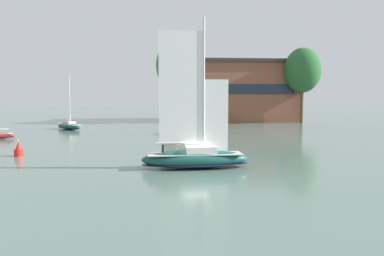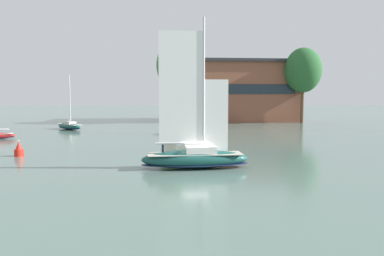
{
  "view_description": "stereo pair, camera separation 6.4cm",
  "coord_description": "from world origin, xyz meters",
  "px_view_note": "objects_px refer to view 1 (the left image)",
  "views": [
    {
      "loc": [
        -3.68,
        -34.32,
        6.83
      ],
      "look_at": [
        0.0,
        3.0,
        3.5
      ],
      "focal_mm": 35.0,
      "sensor_mm": 36.0,
      "label": 1
    },
    {
      "loc": [
        -3.62,
        -34.33,
        6.83
      ],
      "look_at": [
        0.0,
        3.0,
        3.5
      ],
      "focal_mm": 35.0,
      "sensor_mm": 36.0,
      "label": 2
    }
  ],
  "objects_px": {
    "sailboat_moored_mid_channel": "(69,126)",
    "channel_buoy": "(19,150)",
    "tree_shore_left": "(176,66)",
    "sailboat_moored_near_marina": "(178,129)",
    "tree_shore_center": "(303,70)",
    "sailboat_main": "(195,156)"
  },
  "relations": [
    {
      "from": "sailboat_moored_near_marina",
      "to": "tree_shore_center",
      "type": "bearing_deg",
      "value": 35.51
    },
    {
      "from": "tree_shore_center",
      "to": "channel_buoy",
      "type": "distance_m",
      "value": 68.95
    },
    {
      "from": "tree_shore_center",
      "to": "sailboat_moored_mid_channel",
      "type": "distance_m",
      "value": 55.35
    },
    {
      "from": "tree_shore_left",
      "to": "channel_buoy",
      "type": "xyz_separation_m",
      "value": [
        -20.23,
        -47.1,
        -13.06
      ]
    },
    {
      "from": "sailboat_main",
      "to": "channel_buoy",
      "type": "xyz_separation_m",
      "value": [
        -18.87,
        8.62,
        -0.37
      ]
    },
    {
      "from": "sailboat_moored_mid_channel",
      "to": "channel_buoy",
      "type": "distance_m",
      "value": 32.62
    },
    {
      "from": "tree_shore_left",
      "to": "sailboat_moored_mid_channel",
      "type": "distance_m",
      "value": 29.45
    },
    {
      "from": "sailboat_main",
      "to": "sailboat_moored_near_marina",
      "type": "height_order",
      "value": "sailboat_main"
    },
    {
      "from": "tree_shore_center",
      "to": "sailboat_main",
      "type": "xyz_separation_m",
      "value": [
        -31.88,
        -53.74,
        -11.62
      ]
    },
    {
      "from": "tree_shore_left",
      "to": "sailboat_moored_near_marina",
      "type": "bearing_deg",
      "value": -92.31
    },
    {
      "from": "sailboat_main",
      "to": "sailboat_moored_near_marina",
      "type": "distance_m",
      "value": 31.26
    },
    {
      "from": "sailboat_main",
      "to": "sailboat_moored_near_marina",
      "type": "relative_size",
      "value": 1.29
    },
    {
      "from": "sailboat_moored_near_marina",
      "to": "channel_buoy",
      "type": "relative_size",
      "value": 5.88
    },
    {
      "from": "sailboat_main",
      "to": "sailboat_moored_mid_channel",
      "type": "distance_m",
      "value": 46.09
    },
    {
      "from": "tree_shore_left",
      "to": "sailboat_moored_mid_channel",
      "type": "relative_size",
      "value": 1.84
    },
    {
      "from": "tree_shore_left",
      "to": "sailboat_main",
      "type": "xyz_separation_m",
      "value": [
        -1.36,
        -55.72,
        -12.69
      ]
    },
    {
      "from": "sailboat_moored_near_marina",
      "to": "sailboat_moored_mid_channel",
      "type": "distance_m",
      "value": 23.27
    },
    {
      "from": "tree_shore_left",
      "to": "sailboat_moored_near_marina",
      "type": "relative_size",
      "value": 1.83
    },
    {
      "from": "tree_shore_center",
      "to": "channel_buoy",
      "type": "relative_size",
      "value": 9.9
    },
    {
      "from": "sailboat_moored_mid_channel",
      "to": "channel_buoy",
      "type": "bearing_deg",
      "value": -86.82
    },
    {
      "from": "channel_buoy",
      "to": "tree_shore_left",
      "type": "bearing_deg",
      "value": 66.76
    },
    {
      "from": "tree_shore_center",
      "to": "sailboat_moored_mid_channel",
      "type": "relative_size",
      "value": 1.7
    }
  ]
}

